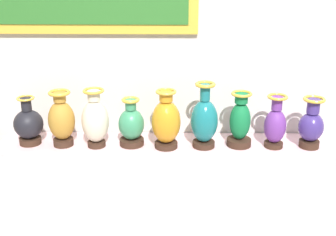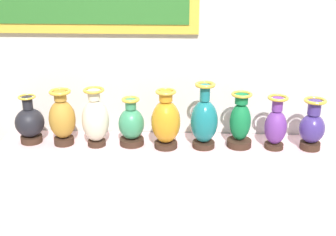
{
  "view_description": "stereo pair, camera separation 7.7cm",
  "coord_description": "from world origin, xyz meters",
  "px_view_note": "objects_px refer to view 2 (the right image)",
  "views": [
    {
      "loc": [
        0.04,
        -2.63,
        2.04
      ],
      "look_at": [
        0.0,
        0.0,
        1.05
      ],
      "focal_mm": 48.11,
      "sensor_mm": 36.0,
      "label": 1
    },
    {
      "loc": [
        0.12,
        -2.63,
        2.04
      ],
      "look_at": [
        0.0,
        0.0,
        1.05
      ],
      "focal_mm": 48.11,
      "sensor_mm": 36.0,
      "label": 2
    }
  ],
  "objects_px": {
    "vase_ochre": "(62,119)",
    "vase_jade": "(131,125)",
    "vase_violet": "(276,126)",
    "vase_indigo": "(312,127)",
    "vase_emerald": "(240,123)",
    "vase_teal": "(204,121)",
    "vase_ivory": "(95,120)",
    "vase_onyx": "(30,123)",
    "vase_amber": "(166,122)"
  },
  "relations": [
    {
      "from": "vase_emerald",
      "to": "vase_violet",
      "type": "height_order",
      "value": "vase_emerald"
    },
    {
      "from": "vase_emerald",
      "to": "vase_violet",
      "type": "xyz_separation_m",
      "value": [
        0.21,
        -0.02,
        -0.01
      ]
    },
    {
      "from": "vase_onyx",
      "to": "vase_amber",
      "type": "bearing_deg",
      "value": -2.84
    },
    {
      "from": "vase_jade",
      "to": "vase_amber",
      "type": "bearing_deg",
      "value": -9.19
    },
    {
      "from": "vase_teal",
      "to": "vase_emerald",
      "type": "bearing_deg",
      "value": 5.58
    },
    {
      "from": "vase_violet",
      "to": "vase_ochre",
      "type": "bearing_deg",
      "value": 179.75
    },
    {
      "from": "vase_amber",
      "to": "vase_teal",
      "type": "relative_size",
      "value": 0.89
    },
    {
      "from": "vase_ochre",
      "to": "vase_indigo",
      "type": "height_order",
      "value": "vase_ochre"
    },
    {
      "from": "vase_violet",
      "to": "vase_onyx",
      "type": "bearing_deg",
      "value": 179.04
    },
    {
      "from": "vase_onyx",
      "to": "vase_jade",
      "type": "xyz_separation_m",
      "value": [
        0.65,
        -0.01,
        0.0
      ]
    },
    {
      "from": "vase_ochre",
      "to": "vase_jade",
      "type": "distance_m",
      "value": 0.43
    },
    {
      "from": "vase_onyx",
      "to": "vase_emerald",
      "type": "relative_size",
      "value": 0.89
    },
    {
      "from": "vase_jade",
      "to": "vase_amber",
      "type": "distance_m",
      "value": 0.22
    },
    {
      "from": "vase_ivory",
      "to": "vase_teal",
      "type": "relative_size",
      "value": 0.9
    },
    {
      "from": "vase_ochre",
      "to": "vase_teal",
      "type": "relative_size",
      "value": 0.86
    },
    {
      "from": "vase_ochre",
      "to": "vase_ivory",
      "type": "height_order",
      "value": "vase_ivory"
    },
    {
      "from": "vase_jade",
      "to": "vase_teal",
      "type": "distance_m",
      "value": 0.46
    },
    {
      "from": "vase_jade",
      "to": "vase_emerald",
      "type": "distance_m",
      "value": 0.68
    },
    {
      "from": "vase_ochre",
      "to": "vase_ivory",
      "type": "xyz_separation_m",
      "value": [
        0.21,
        -0.01,
        0.0
      ]
    },
    {
      "from": "vase_onyx",
      "to": "vase_violet",
      "type": "height_order",
      "value": "vase_violet"
    },
    {
      "from": "vase_onyx",
      "to": "vase_emerald",
      "type": "height_order",
      "value": "vase_emerald"
    },
    {
      "from": "vase_jade",
      "to": "vase_indigo",
      "type": "distance_m",
      "value": 1.11
    },
    {
      "from": "vase_onyx",
      "to": "vase_amber",
      "type": "height_order",
      "value": "vase_amber"
    },
    {
      "from": "vase_amber",
      "to": "vase_violet",
      "type": "bearing_deg",
      "value": 1.45
    },
    {
      "from": "vase_emerald",
      "to": "vase_indigo",
      "type": "bearing_deg",
      "value": -2.46
    },
    {
      "from": "vase_ivory",
      "to": "vase_amber",
      "type": "distance_m",
      "value": 0.44
    },
    {
      "from": "vase_jade",
      "to": "vase_violet",
      "type": "bearing_deg",
      "value": -1.17
    },
    {
      "from": "vase_ochre",
      "to": "vase_violet",
      "type": "bearing_deg",
      "value": -0.25
    },
    {
      "from": "vase_teal",
      "to": "vase_violet",
      "type": "height_order",
      "value": "vase_teal"
    },
    {
      "from": "vase_jade",
      "to": "vase_emerald",
      "type": "xyz_separation_m",
      "value": [
        0.68,
        0.0,
        0.02
      ]
    },
    {
      "from": "vase_jade",
      "to": "vase_amber",
      "type": "height_order",
      "value": "vase_amber"
    },
    {
      "from": "vase_ochre",
      "to": "vase_jade",
      "type": "height_order",
      "value": "vase_ochre"
    },
    {
      "from": "vase_onyx",
      "to": "vase_jade",
      "type": "bearing_deg",
      "value": -0.68
    },
    {
      "from": "vase_ochre",
      "to": "vase_amber",
      "type": "relative_size",
      "value": 0.96
    },
    {
      "from": "vase_emerald",
      "to": "vase_ochre",
      "type": "bearing_deg",
      "value": -179.31
    },
    {
      "from": "vase_amber",
      "to": "vase_jade",
      "type": "bearing_deg",
      "value": 170.81
    },
    {
      "from": "vase_jade",
      "to": "vase_ochre",
      "type": "bearing_deg",
      "value": -178.34
    },
    {
      "from": "vase_emerald",
      "to": "vase_indigo",
      "type": "xyz_separation_m",
      "value": [
        0.44,
        -0.02,
        -0.01
      ]
    },
    {
      "from": "vase_onyx",
      "to": "vase_ivory",
      "type": "bearing_deg",
      "value": -4.4
    },
    {
      "from": "vase_amber",
      "to": "vase_violet",
      "type": "height_order",
      "value": "vase_amber"
    },
    {
      "from": "vase_jade",
      "to": "vase_violet",
      "type": "height_order",
      "value": "vase_violet"
    },
    {
      "from": "vase_amber",
      "to": "vase_indigo",
      "type": "bearing_deg",
      "value": 1.12
    },
    {
      "from": "vase_onyx",
      "to": "vase_ochre",
      "type": "relative_size",
      "value": 0.87
    },
    {
      "from": "vase_ochre",
      "to": "vase_indigo",
      "type": "distance_m",
      "value": 1.54
    },
    {
      "from": "vase_ivory",
      "to": "vase_violet",
      "type": "height_order",
      "value": "vase_ivory"
    },
    {
      "from": "vase_jade",
      "to": "vase_teal",
      "type": "height_order",
      "value": "vase_teal"
    },
    {
      "from": "vase_ochre",
      "to": "vase_indigo",
      "type": "relative_size",
      "value": 1.1
    },
    {
      "from": "vase_onyx",
      "to": "vase_indigo",
      "type": "xyz_separation_m",
      "value": [
        1.76,
        -0.03,
        0.01
      ]
    },
    {
      "from": "vase_violet",
      "to": "vase_indigo",
      "type": "distance_m",
      "value": 0.22
    },
    {
      "from": "vase_ochre",
      "to": "vase_violet",
      "type": "height_order",
      "value": "vase_ochre"
    }
  ]
}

